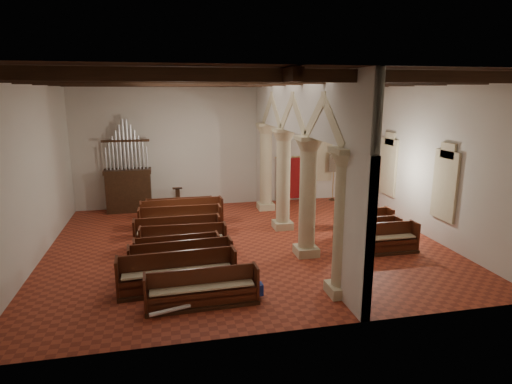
% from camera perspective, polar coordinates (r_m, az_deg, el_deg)
% --- Properties ---
extents(floor, '(14.00, 14.00, 0.00)m').
position_cam_1_polar(floor, '(15.87, -1.29, -6.91)').
color(floor, '#993721').
rests_on(floor, ground).
extents(ceiling, '(14.00, 14.00, 0.00)m').
position_cam_1_polar(ceiling, '(14.91, -1.41, 15.29)').
color(ceiling, '#311E10').
rests_on(ceiling, wall_back).
extents(wall_back, '(14.00, 0.02, 6.00)m').
position_cam_1_polar(wall_back, '(20.97, -4.44, 6.44)').
color(wall_back, silver).
rests_on(wall_back, floor).
extents(wall_front, '(14.00, 0.02, 6.00)m').
position_cam_1_polar(wall_front, '(9.40, 5.53, -2.02)').
color(wall_front, silver).
rests_on(wall_front, floor).
extents(wall_left, '(0.02, 12.00, 6.00)m').
position_cam_1_polar(wall_left, '(15.43, -27.84, 2.50)').
color(wall_left, silver).
rests_on(wall_left, floor).
extents(wall_right, '(0.02, 12.00, 6.00)m').
position_cam_1_polar(wall_right, '(17.77, 21.48, 4.34)').
color(wall_right, silver).
rests_on(wall_right, floor).
extents(ceiling_beams, '(13.80, 11.80, 0.30)m').
position_cam_1_polar(ceiling_beams, '(14.90, -1.41, 14.60)').
color(ceiling_beams, '#372011').
rests_on(ceiling_beams, wall_back).
extents(arcade, '(0.90, 11.90, 6.00)m').
position_cam_1_polar(arcade, '(15.45, 5.25, 6.11)').
color(arcade, '#C4BA91').
rests_on(arcade, floor).
extents(window_right_a, '(0.03, 1.00, 2.20)m').
position_cam_1_polar(window_right_a, '(16.69, 23.99, 0.79)').
color(window_right_a, '#327150').
rests_on(window_right_a, wall_right).
extents(window_right_b, '(0.03, 1.00, 2.20)m').
position_cam_1_polar(window_right_b, '(19.99, 17.33, 3.23)').
color(window_right_b, '#327150').
rests_on(window_right_b, wall_right).
extents(window_back, '(1.00, 0.03, 2.20)m').
position_cam_1_polar(window_back, '(22.28, 8.49, 4.66)').
color(window_back, '#327150').
rests_on(window_back, wall_back).
extents(pipe_organ, '(2.10, 0.85, 4.40)m').
position_cam_1_polar(pipe_organ, '(20.62, -16.66, 1.22)').
color(pipe_organ, '#372011').
rests_on(pipe_organ, floor).
extents(lectern, '(0.46, 0.47, 1.09)m').
position_cam_1_polar(lectern, '(20.75, -10.36, -0.97)').
color(lectern, '#332210').
rests_on(lectern, floor).
extents(dossal_curtain, '(1.80, 0.07, 2.17)m').
position_cam_1_polar(dossal_curtain, '(21.92, 4.78, 1.87)').
color(dossal_curtain, maroon).
rests_on(dossal_curtain, floor).
extents(processional_banner, '(0.58, 0.75, 2.59)m').
position_cam_1_polar(processional_banner, '(22.29, 10.23, 1.00)').
color(processional_banner, '#372011').
rests_on(processional_banner, floor).
extents(hymnal_box_a, '(0.34, 0.28, 0.32)m').
position_cam_1_polar(hymnal_box_a, '(11.84, 0.09, -12.83)').
color(hymnal_box_a, navy).
rests_on(hymnal_box_a, floor).
extents(hymnal_box_b, '(0.37, 0.33, 0.31)m').
position_cam_1_polar(hymnal_box_b, '(12.83, -2.55, -10.72)').
color(hymnal_box_b, navy).
rests_on(hymnal_box_b, floor).
extents(hymnal_box_c, '(0.44, 0.40, 0.35)m').
position_cam_1_polar(hymnal_box_c, '(15.60, -6.05, -6.27)').
color(hymnal_box_c, navy).
rests_on(hymnal_box_c, floor).
extents(tube_heater_a, '(1.03, 0.39, 0.10)m').
position_cam_1_polar(tube_heater_a, '(11.24, -11.38, -15.20)').
color(tube_heater_a, white).
rests_on(tube_heater_a, floor).
extents(tube_heater_b, '(1.05, 0.37, 0.11)m').
position_cam_1_polar(tube_heater_b, '(11.81, -6.92, -13.55)').
color(tube_heater_b, silver).
rests_on(tube_heater_b, floor).
extents(nave_pew_0, '(2.96, 0.75, 0.98)m').
position_cam_1_polar(nave_pew_0, '(11.52, -7.15, -13.37)').
color(nave_pew_0, '#372011').
rests_on(nave_pew_0, floor).
extents(nave_pew_1, '(3.31, 0.90, 1.10)m').
position_cam_1_polar(nave_pew_1, '(12.42, -10.38, -11.25)').
color(nave_pew_1, '#372011').
rests_on(nave_pew_1, floor).
extents(nave_pew_2, '(3.12, 0.92, 1.07)m').
position_cam_1_polar(nave_pew_2, '(13.29, -9.91, -9.59)').
color(nave_pew_2, '#372011').
rests_on(nave_pew_2, floor).
extents(nave_pew_3, '(2.73, 0.80, 0.98)m').
position_cam_1_polar(nave_pew_3, '(14.08, -10.44, -8.40)').
color(nave_pew_3, '#372011').
rests_on(nave_pew_3, floor).
extents(nave_pew_4, '(3.00, 0.74, 0.96)m').
position_cam_1_polar(nave_pew_4, '(15.18, -9.63, -6.78)').
color(nave_pew_4, '#372011').
rests_on(nave_pew_4, floor).
extents(nave_pew_5, '(3.10, 0.75, 1.03)m').
position_cam_1_polar(nave_pew_5, '(15.91, -10.42, -5.78)').
color(nave_pew_5, '#372011').
rests_on(nave_pew_5, floor).
extents(nave_pew_6, '(3.17, 0.78, 1.10)m').
position_cam_1_polar(nave_pew_6, '(17.06, -10.06, -4.38)').
color(nave_pew_6, '#372011').
rests_on(nave_pew_6, floor).
extents(nave_pew_7, '(3.40, 0.96, 1.13)m').
position_cam_1_polar(nave_pew_7, '(18.03, -9.79, -3.37)').
color(nave_pew_7, '#372011').
rests_on(nave_pew_7, floor).
extents(nave_pew_8, '(2.86, 0.68, 0.96)m').
position_cam_1_polar(nave_pew_8, '(18.95, -10.13, -2.74)').
color(nave_pew_8, '#372011').
rests_on(nave_pew_8, floor).
extents(aisle_pew_0, '(2.04, 0.70, 1.04)m').
position_cam_1_polar(aisle_pew_0, '(15.65, 17.23, -6.46)').
color(aisle_pew_0, '#372011').
rests_on(aisle_pew_0, floor).
extents(aisle_pew_1, '(2.16, 0.73, 1.07)m').
position_cam_1_polar(aisle_pew_1, '(15.96, 14.93, -5.89)').
color(aisle_pew_1, '#372011').
rests_on(aisle_pew_1, floor).
extents(aisle_pew_2, '(2.20, 0.82, 1.15)m').
position_cam_1_polar(aisle_pew_2, '(16.77, 14.14, -4.81)').
color(aisle_pew_2, '#372011').
rests_on(aisle_pew_2, floor).
extents(aisle_pew_3, '(1.66, 0.71, 0.96)m').
position_cam_1_polar(aisle_pew_3, '(18.02, 13.11, -3.70)').
color(aisle_pew_3, '#372011').
rests_on(aisle_pew_3, floor).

